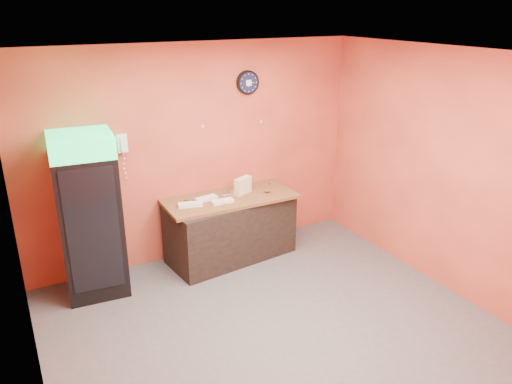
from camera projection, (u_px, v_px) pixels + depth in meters
floor at (272, 327)px, 5.30m from camera, size 4.50×4.50×0.00m
back_wall at (197, 154)px, 6.46m from camera, size 4.50×0.02×2.80m
left_wall at (20, 257)px, 3.81m from camera, size 0.02×4.00×2.80m
right_wall at (441, 170)px, 5.80m from camera, size 0.02×4.00×2.80m
ceiling at (276, 55)px, 4.31m from camera, size 4.50×4.00×0.02m
beverage_cooler at (91, 219)px, 5.65m from camera, size 0.72×0.73×1.92m
prep_counter at (231, 229)px, 6.63m from camera, size 1.73×0.92×0.83m
wall_clock at (248, 83)px, 6.46m from camera, size 0.31×0.06×0.31m
wall_phone at (122, 143)px, 5.90m from camera, size 0.12×0.11×0.22m
butcher_paper at (230, 198)px, 6.48m from camera, size 1.73×0.75×0.04m
sub_roll_stack at (243, 186)px, 6.56m from camera, size 0.28×0.19×0.22m
wrapped_sandwich_left at (190, 205)px, 6.17m from camera, size 0.32×0.19×0.04m
wrapped_sandwich_mid at (222, 201)px, 6.28m from camera, size 0.28×0.12×0.04m
wrapped_sandwich_right at (206, 199)px, 6.37m from camera, size 0.30×0.16×0.04m
kitchen_tool at (232, 193)px, 6.54m from camera, size 0.06×0.06×0.06m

